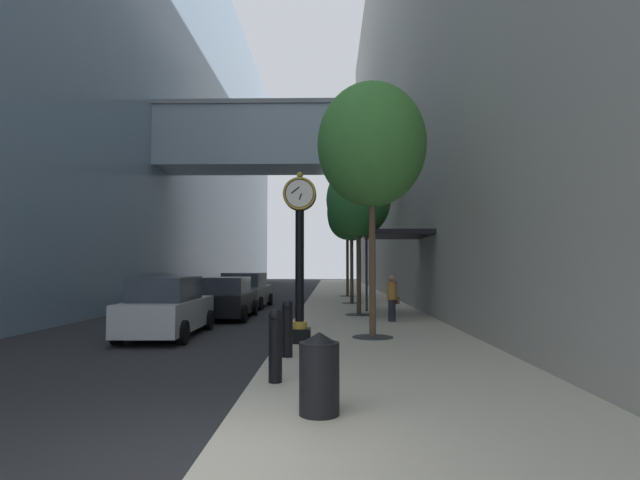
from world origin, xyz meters
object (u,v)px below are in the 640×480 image
at_px(street_tree_mid_far, 352,213).
at_px(car_blue_mid, 236,285).
at_px(car_silver_near, 168,308).
at_px(bollard_second, 287,327).
at_px(car_black_far, 227,299).
at_px(bollard_fourth, 300,309).
at_px(street_clock, 300,248).
at_px(street_tree_far, 347,218).
at_px(bollard_nearest, 275,344).
at_px(pedestrian_walking, 392,297).
at_px(car_grey_trailing, 247,291).
at_px(street_tree_near, 372,145).
at_px(street_tree_mid_near, 358,200).
at_px(trash_bin, 319,372).

bearing_deg(street_tree_mid_far, car_blue_mid, 132.17).
height_order(car_silver_near, car_blue_mid, car_silver_near).
distance_m(bollard_second, car_black_far, 9.70).
xyz_separation_m(bollard_fourth, car_black_far, (-3.15, 4.49, 0.03)).
bearing_deg(car_silver_near, street_clock, -26.70).
bearing_deg(bollard_second, street_tree_mid_far, 82.69).
relative_size(street_clock, car_silver_near, 0.93).
bearing_deg(bollard_fourth, street_tree_far, 83.42).
distance_m(bollard_nearest, bollard_second, 2.34).
height_order(pedestrian_walking, car_grey_trailing, same).
distance_m(bollard_fourth, car_grey_trailing, 10.45).
bearing_deg(street_tree_near, street_tree_mid_near, 90.00).
bearing_deg(pedestrian_walking, street_tree_mid_near, 112.54).
distance_m(car_blue_mid, car_grey_trailing, 10.13).
bearing_deg(street_tree_mid_near, trash_bin, -95.39).
distance_m(street_tree_mid_far, car_black_far, 9.47).
bearing_deg(street_tree_far, car_silver_near, -107.75).
bearing_deg(street_tree_near, car_grey_trailing, 114.44).
height_order(street_clock, bollard_nearest, street_clock).
relative_size(pedestrian_walking, car_grey_trailing, 0.35).
bearing_deg(street_tree_mid_near, street_clock, -104.40).
bearing_deg(car_black_far, street_tree_mid_near, 3.31).
bearing_deg(street_tree_near, bollard_nearest, -110.94).
height_order(street_tree_near, car_blue_mid, street_tree_near).
bearing_deg(bollard_second, street_tree_mid_near, 77.82).
bearing_deg(street_clock, street_tree_far, 84.64).
height_order(bollard_nearest, street_tree_mid_near, street_tree_mid_near).
relative_size(bollard_nearest, pedestrian_walking, 0.75).
relative_size(street_clock, pedestrian_walking, 2.69).
bearing_deg(car_grey_trailing, street_tree_far, 55.88).
height_order(street_tree_far, car_grey_trailing, street_tree_far).
bearing_deg(pedestrian_walking, car_silver_near, -156.47).
bearing_deg(car_blue_mid, street_clock, -75.51).
relative_size(car_silver_near, car_grey_trailing, 1.01).
xyz_separation_m(street_tree_far, car_silver_near, (-5.89, -18.40, -4.42)).
distance_m(street_tree_near, car_black_far, 9.28).
height_order(bollard_nearest, bollard_fourth, same).
distance_m(car_silver_near, car_grey_trailing, 10.62).
height_order(bollard_second, bollard_fourth, same).
relative_size(bollard_nearest, street_tree_near, 0.17).
bearing_deg(street_tree_mid_far, car_grey_trailing, -165.94).
height_order(street_clock, bollard_fourth, street_clock).
height_order(street_clock, bollard_second, street_clock).
relative_size(street_clock, street_tree_far, 0.65).
xyz_separation_m(bollard_second, car_grey_trailing, (-3.24, 14.63, 0.08)).
bearing_deg(street_tree_mid_near, car_blue_mid, 117.23).
relative_size(street_tree_near, street_tree_mid_far, 1.11).
xyz_separation_m(bollard_nearest, street_tree_mid_near, (2.05, 11.82, 3.94)).
distance_m(bollard_nearest, car_black_far, 11.94).
distance_m(bollard_fourth, car_blue_mid, 20.57).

